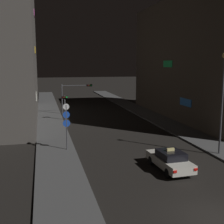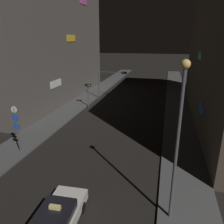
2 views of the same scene
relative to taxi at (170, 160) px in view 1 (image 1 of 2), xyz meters
name	(u,v)px [view 1 (image 1 of 2)]	position (x,y,z in m)	size (l,w,h in m)	color
ground_plane	(216,219)	(-0.63, -6.82, -0.74)	(300.00, 300.00, 0.00)	black
sidewalk_left	(49,114)	(-7.70, 25.29, -0.66)	(3.32, 68.24, 0.16)	#4C4C4C
sidewalk_right	(140,111)	(6.45, 25.29, -0.66)	(3.32, 68.24, 0.16)	#4C4C4C
building_facade_right	(198,59)	(12.50, 19.01, 7.36)	(8.86, 27.63, 16.20)	#473D33
taxi	(170,160)	(0.00, 0.00, 0.00)	(2.04, 4.54, 1.62)	silver
traffic_light_overhead	(75,92)	(-3.91, 25.13, 2.62)	(4.57, 0.42, 4.54)	#47474C
traffic_light_left_kerb	(65,102)	(-5.79, 20.21, 1.72)	(0.80, 0.42, 3.39)	#47474C
sign_pole_left	(66,122)	(-6.74, 6.30, 1.82)	(0.62, 0.10, 4.01)	#47474C
street_lamp_near_block	(223,93)	(5.42, 2.21, 4.45)	(0.42, 0.42, 8.20)	#47474C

